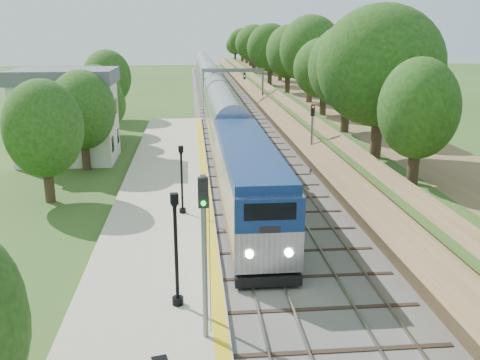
{
  "coord_description": "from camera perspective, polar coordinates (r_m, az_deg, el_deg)",
  "views": [
    {
      "loc": [
        -3.24,
        -17.4,
        11.29
      ],
      "look_at": [
        -0.5,
        12.41,
        2.8
      ],
      "focal_mm": 40.0,
      "sensor_mm": 36.0,
      "label": 1
    }
  ],
  "objects": [
    {
      "name": "signal_farside",
      "position": [
        42.57,
        7.68,
        5.2
      ],
      "size": [
        0.31,
        0.24,
        5.59
      ],
      "color": "slate",
      "rests_on": "ground"
    },
    {
      "name": "lamppost_far",
      "position": [
        32.57,
        -6.22,
        -0.37
      ],
      "size": [
        0.42,
        0.42,
        4.2
      ],
      "color": "black",
      "rests_on": "platform"
    },
    {
      "name": "signal_platform",
      "position": [
        18.8,
        -3.85,
        -6.42
      ],
      "size": [
        0.36,
        0.29,
        6.19
      ],
      "color": "slate",
      "rests_on": "platform"
    },
    {
      "name": "yellow_stripe",
      "position": [
        35.15,
        -3.54,
        -2.27
      ],
      "size": [
        0.55,
        68.0,
        0.01
      ],
      "primitive_type": "cube",
      "color": "gold",
      "rests_on": "platform"
    },
    {
      "name": "ground",
      "position": [
        20.99,
        4.66,
        -16.76
      ],
      "size": [
        320.0,
        320.0,
        0.0
      ],
      "primitive_type": "plane",
      "color": "#2D4C19",
      "rests_on": "ground"
    },
    {
      "name": "station_building",
      "position": [
        49.14,
        -17.96,
        6.64
      ],
      "size": [
        8.6,
        6.6,
        8.0
      ],
      "color": "white",
      "rests_on": "ground"
    },
    {
      "name": "trackbed",
      "position": [
        78.39,
        -1.37,
        7.59
      ],
      "size": [
        9.5,
        170.0,
        0.28
      ],
      "color": "#4C4944",
      "rests_on": "ground"
    },
    {
      "name": "lamppost_mid",
      "position": [
        21.75,
        -6.81,
        -8.09
      ],
      "size": [
        0.47,
        0.47,
        4.77
      ],
      "color": "black",
      "rests_on": "platform"
    },
    {
      "name": "embankment",
      "position": [
        79.14,
        4.74,
        9.0
      ],
      "size": [
        10.64,
        170.0,
        11.7
      ],
      "color": "brown",
      "rests_on": "ground"
    },
    {
      "name": "trees_behind_platform",
      "position": [
        39.47,
        -16.83,
        5.29
      ],
      "size": [
        7.82,
        53.32,
        7.21
      ],
      "color": "#332316",
      "rests_on": "ground"
    },
    {
      "name": "signal_gantry",
      "position": [
        72.91,
        -0.75,
        10.74
      ],
      "size": [
        8.4,
        0.38,
        6.2
      ],
      "color": "slate",
      "rests_on": "ground"
    },
    {
      "name": "train",
      "position": [
        82.66,
        -3.01,
        9.58
      ],
      "size": [
        3.09,
        123.85,
        4.54
      ],
      "color": "black",
      "rests_on": "trackbed"
    },
    {
      "name": "platform",
      "position": [
        35.25,
        -8.18,
        -2.69
      ],
      "size": [
        6.4,
        68.0,
        0.38
      ],
      "primitive_type": "cube",
      "color": "#A49C84",
      "rests_on": "ground"
    }
  ]
}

